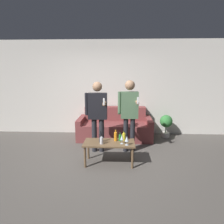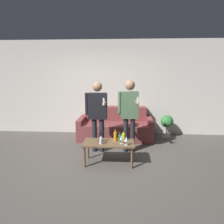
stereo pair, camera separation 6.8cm
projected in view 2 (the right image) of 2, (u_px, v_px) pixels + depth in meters
name	position (u px, v px, depth m)	size (l,w,h in m)	color
ground_plane	(92.00, 167.00, 3.91)	(16.00, 16.00, 0.00)	#514C47
wall_back	(103.00, 88.00, 5.80)	(8.00, 0.06, 2.70)	silver
couch	(115.00, 127.00, 5.54)	(2.00, 0.88, 0.84)	brown
coffee_table	(109.00, 145.00, 3.98)	(1.01, 0.49, 0.45)	brown
bottle_orange	(101.00, 140.00, 3.86)	(0.06, 0.06, 0.18)	silver
bottle_green	(124.00, 137.00, 4.06)	(0.07, 0.07, 0.19)	yellow
bottle_dark	(100.00, 138.00, 3.97)	(0.06, 0.06, 0.22)	black
bottle_yellow	(115.00, 136.00, 4.03)	(0.07, 0.07, 0.24)	orange
bottle_red	(120.00, 138.00, 4.03)	(0.06, 0.06, 0.17)	#23752D
wine_glass_near	(126.00, 139.00, 3.78)	(0.08, 0.08, 0.17)	silver
wine_glass_far	(121.00, 138.00, 3.85)	(0.07, 0.07, 0.18)	silver
person_standing_left	(97.00, 111.00, 4.48)	(0.49, 0.42, 1.61)	#232328
person_standing_right	(129.00, 110.00, 4.45)	(0.46, 0.42, 1.64)	#232328
potted_plant	(167.00, 123.00, 5.57)	(0.35, 0.35, 0.63)	silver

